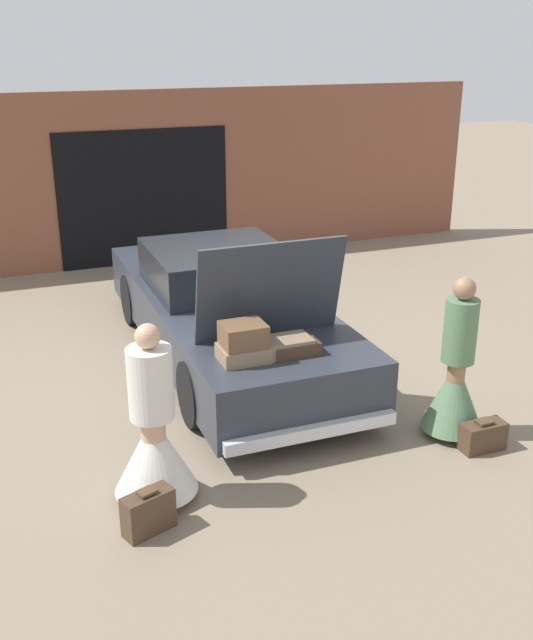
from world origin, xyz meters
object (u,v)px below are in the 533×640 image
at_px(car, 225,311).
at_px(suitcase_beside_left_person, 148,512).
at_px(person_right, 455,381).
at_px(suitcase_beside_right_person, 483,436).
at_px(person_left, 154,439).

bearing_deg(car, suitcase_beside_left_person, -118.26).
relative_size(person_right, suitcase_beside_right_person, 3.73).
bearing_deg(person_right, person_left, 104.99).
xyz_separation_m(car, person_left, (-1.44, -2.55, -0.04)).
xyz_separation_m(car, suitcase_beside_left_person, (-1.61, -2.99, -0.41)).
xyz_separation_m(person_left, person_right, (2.89, 0.01, 0.02)).
xyz_separation_m(car, person_right, (1.45, -2.54, -0.02)).
bearing_deg(suitcase_beside_left_person, suitcase_beside_right_person, 1.76).
relative_size(person_left, suitcase_beside_left_person, 3.52).
height_order(car, person_left, car).
relative_size(person_left, person_right, 0.98).
distance_m(person_left, suitcase_beside_left_person, 0.60).
height_order(car, person_right, car).
distance_m(car, person_left, 2.93).
distance_m(person_right, suitcase_beside_left_person, 3.11).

